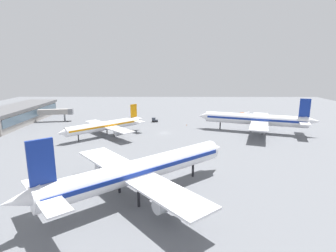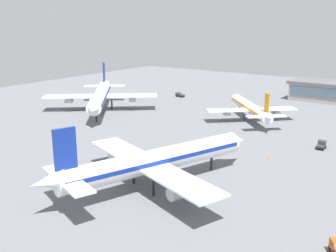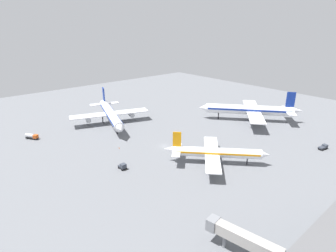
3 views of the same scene
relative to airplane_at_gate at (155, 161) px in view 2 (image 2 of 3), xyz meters
name	(u,v)px [view 2 (image 2 of 3)]	position (x,y,z in m)	size (l,w,h in m)	color
ground	(231,139)	(2.60, -41.20, -5.80)	(288.00, 288.00, 0.00)	slate
airplane_at_gate	(155,161)	(0.00, 0.00, 0.00)	(41.72, 50.73, 15.96)	white
airplane_taxiing	(100,95)	(61.63, -45.77, 0.39)	(41.14, 46.34, 17.02)	white
airplane_distant	(251,108)	(7.52, -66.28, -1.33)	(31.01, 32.41, 12.29)	white
pushback_tractor	(180,95)	(52.88, -88.82, -4.83)	(4.67, 2.87, 1.90)	black
baggage_tug	(321,145)	(-22.19, -47.09, -4.65)	(2.20, 3.20, 2.30)	black
safety_cone_near_gate	(269,158)	(-13.56, -30.37, -5.50)	(0.44, 0.44, 0.60)	#EA590C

